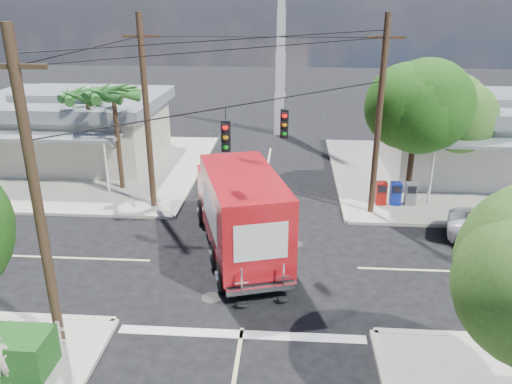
# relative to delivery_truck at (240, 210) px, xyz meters

# --- Properties ---
(ground) EXTENTS (120.00, 120.00, 0.00)m
(ground) POSITION_rel_delivery_truck_xyz_m (0.57, -1.06, -1.78)
(ground) COLOR black
(ground) RESTS_ON ground
(sidewalk_ne) EXTENTS (14.12, 14.12, 0.14)m
(sidewalk_ne) POSITION_rel_delivery_truck_xyz_m (11.45, 9.82, -1.71)
(sidewalk_ne) COLOR #ACA79C
(sidewalk_ne) RESTS_ON ground
(sidewalk_nw) EXTENTS (14.12, 14.12, 0.14)m
(sidewalk_nw) POSITION_rel_delivery_truck_xyz_m (-10.31, 9.82, -1.71)
(sidewalk_nw) COLOR #ACA79C
(sidewalk_nw) RESTS_ON ground
(road_markings) EXTENTS (32.00, 32.00, 0.01)m
(road_markings) POSITION_rel_delivery_truck_xyz_m (0.57, -2.54, -1.77)
(road_markings) COLOR beige
(road_markings) RESTS_ON ground
(building_ne) EXTENTS (11.80, 10.20, 4.50)m
(building_ne) POSITION_rel_delivery_truck_xyz_m (13.07, 10.90, 0.54)
(building_ne) COLOR beige
(building_ne) RESTS_ON sidewalk_ne
(building_nw) EXTENTS (10.80, 10.20, 4.30)m
(building_nw) POSITION_rel_delivery_truck_xyz_m (-11.43, 11.40, 0.45)
(building_nw) COLOR beige
(building_nw) RESTS_ON sidewalk_nw
(radio_tower) EXTENTS (0.80, 0.80, 17.00)m
(radio_tower) POSITION_rel_delivery_truck_xyz_m (1.07, 18.94, 3.87)
(radio_tower) COLOR silver
(radio_tower) RESTS_ON ground
(tree_ne_front) EXTENTS (4.21, 4.14, 6.66)m
(tree_ne_front) POSITION_rel_delivery_truck_xyz_m (7.78, 5.70, 2.99)
(tree_ne_front) COLOR #422D1C
(tree_ne_front) RESTS_ON sidewalk_ne
(tree_ne_back) EXTENTS (3.77, 3.66, 5.82)m
(tree_ne_back) POSITION_rel_delivery_truck_xyz_m (10.38, 7.90, 2.41)
(tree_ne_back) COLOR #422D1C
(tree_ne_back) RESTS_ON sidewalk_ne
(palm_nw_front) EXTENTS (3.01, 3.08, 5.59)m
(palm_nw_front) POSITION_rel_delivery_truck_xyz_m (-6.93, 6.44, 3.27)
(palm_nw_front) COLOR #422D1C
(palm_nw_front) RESTS_ON sidewalk_nw
(palm_nw_back) EXTENTS (3.01, 3.08, 5.19)m
(palm_nw_back) POSITION_rel_delivery_truck_xyz_m (-8.93, 7.94, 2.90)
(palm_nw_back) COLOR #422D1C
(palm_nw_back) RESTS_ON sidewalk_nw
(utility_poles) EXTENTS (12.00, 10.68, 9.00)m
(utility_poles) POSITION_rel_delivery_truck_xyz_m (-1.01, 0.54, 2.90)
(utility_poles) COLOR #473321
(utility_poles) RESTS_ON ground
(vending_boxes) EXTENTS (1.90, 0.50, 1.10)m
(vending_boxes) POSITION_rel_delivery_truck_xyz_m (7.07, 5.14, -1.09)
(vending_boxes) COLOR #9F0F0B
(vending_boxes) RESTS_ON sidewalk_ne
(delivery_truck) EXTENTS (4.58, 8.41, 3.50)m
(delivery_truck) POSITION_rel_delivery_truck_xyz_m (0.00, 0.00, 0.00)
(delivery_truck) COLOR black
(delivery_truck) RESTS_ON ground
(pedestrian) EXTENTS (0.67, 0.58, 1.54)m
(pedestrian) POSITION_rel_delivery_truck_xyz_m (-5.31, -8.06, -0.87)
(pedestrian) COLOR beige
(pedestrian) RESTS_ON sidewalk_sw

